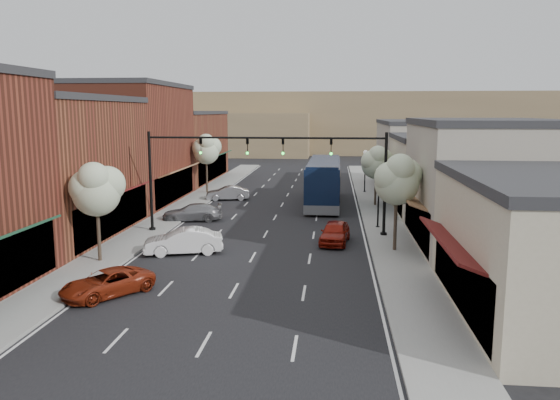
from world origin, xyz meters
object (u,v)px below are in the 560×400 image
(tree_left_far, at_px, (207,149))
(lamp_post_near, at_px, (379,188))
(lamp_post_far, at_px, (365,164))
(parked_car_c, at_px, (192,212))
(tree_right_near, at_px, (398,179))
(tree_right_far, at_px, (377,162))
(parked_car_b, at_px, (183,241))
(signal_mast_right, at_px, (349,168))
(tree_left_near, at_px, (97,188))
(red_hatchback, at_px, (335,232))
(parked_car_a, at_px, (107,283))
(parked_car_e, at_px, (228,193))
(coach_bus, at_px, (324,182))
(signal_mast_left, at_px, (184,166))

(tree_left_far, distance_m, lamp_post_near, 22.33)
(lamp_post_far, xyz_separation_m, parked_car_c, (-14.00, -15.91, -2.34))
(tree_right_near, xyz_separation_m, tree_right_far, (0.00, 16.00, -0.46))
(tree_left_far, relative_size, parked_car_b, 1.34)
(signal_mast_right, bearing_deg, parked_car_b, -150.27)
(lamp_post_far, bearing_deg, tree_left_far, -172.70)
(tree_left_near, distance_m, lamp_post_far, 32.35)
(lamp_post_near, distance_m, red_hatchback, 6.00)
(parked_car_a, distance_m, parked_car_c, 17.33)
(signal_mast_right, bearing_deg, parked_car_a, -130.43)
(tree_left_far, height_order, parked_car_c, tree_left_far)
(lamp_post_near, bearing_deg, lamp_post_far, 90.00)
(parked_car_b, bearing_deg, parked_car_e, 167.56)
(parked_car_a, bearing_deg, tree_right_far, 98.01)
(parked_car_e, bearing_deg, parked_car_c, -17.41)
(tree_right_far, relative_size, tree_left_far, 0.89)
(tree_right_far, bearing_deg, tree_right_near, -90.00)
(tree_left_far, xyz_separation_m, coach_bus, (11.98, -5.21, -2.53))
(coach_bus, distance_m, parked_car_c, 13.24)
(tree_right_far, relative_size, red_hatchback, 1.30)
(tree_left_near, relative_size, parked_car_e, 1.41)
(lamp_post_near, height_order, red_hatchback, lamp_post_near)
(tree_left_far, relative_size, red_hatchback, 1.47)
(parked_car_c, distance_m, parked_car_e, 10.08)
(signal_mast_right, distance_m, tree_left_near, 16.05)
(signal_mast_right, relative_size, lamp_post_near, 1.85)
(signal_mast_left, relative_size, parked_car_a, 1.92)
(lamp_post_near, xyz_separation_m, parked_car_c, (-14.00, 1.59, -2.34))
(red_hatchback, bearing_deg, parked_car_a, -125.99)
(lamp_post_far, bearing_deg, coach_bus, -119.25)
(signal_mast_left, height_order, parked_car_a, signal_mast_left)
(signal_mast_left, height_order, red_hatchback, signal_mast_left)
(tree_right_far, relative_size, tree_left_near, 0.95)
(tree_right_near, xyz_separation_m, lamp_post_near, (-0.55, 6.56, -1.45))
(signal_mast_right, distance_m, red_hatchback, 4.54)
(tree_left_near, distance_m, parked_car_e, 22.65)
(lamp_post_near, relative_size, parked_car_a, 1.04)
(signal_mast_left, distance_m, red_hatchback, 11.27)
(signal_mast_left, relative_size, coach_bus, 0.63)
(tree_right_near, height_order, coach_bus, tree_right_near)
(coach_bus, bearing_deg, tree_left_near, -119.47)
(coach_bus, relative_size, parked_car_e, 3.25)
(signal_mast_right, bearing_deg, tree_left_far, 127.71)
(parked_car_e, bearing_deg, tree_right_far, 68.02)
(red_hatchback, height_order, parked_car_e, red_hatchback)
(tree_left_far, bearing_deg, tree_right_near, -52.96)
(lamp_post_far, bearing_deg, tree_left_near, -119.78)
(tree_right_far, bearing_deg, tree_left_near, -129.69)
(signal_mast_left, distance_m, parked_car_e, 14.68)
(lamp_post_near, bearing_deg, signal_mast_right, -131.05)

